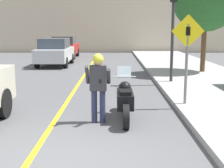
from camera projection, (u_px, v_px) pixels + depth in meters
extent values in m
plane|color=#4C4C4F|center=(62.00, 166.00, 5.20)|extent=(80.00, 80.00, 0.00)
cube|color=yellow|center=(73.00, 93.00, 11.11)|extent=(0.12, 36.00, 0.01)
cube|color=beige|center=(105.00, 12.00, 30.13)|extent=(28.00, 1.20, 7.67)
cylinder|color=black|center=(126.00, 117.00, 7.05)|extent=(0.14, 0.58, 0.58)
cylinder|color=black|center=(124.00, 100.00, 8.65)|extent=(0.14, 0.58, 0.58)
cube|color=black|center=(125.00, 99.00, 7.81)|extent=(0.40, 1.12, 0.36)
sphere|color=black|center=(125.00, 88.00, 7.92)|extent=(0.32, 0.32, 0.32)
cube|color=black|center=(125.00, 92.00, 7.52)|extent=(0.28, 0.48, 0.10)
cylinder|color=silver|center=(124.00, 77.00, 8.28)|extent=(0.62, 0.03, 0.03)
cube|color=silver|center=(124.00, 72.00, 8.33)|extent=(0.36, 0.12, 0.31)
cylinder|color=#282D4C|center=(94.00, 107.00, 7.54)|extent=(0.14, 0.14, 0.79)
cylinder|color=#282D4C|center=(103.00, 107.00, 7.53)|extent=(0.14, 0.14, 0.79)
cube|color=#333338|center=(98.00, 78.00, 7.41)|extent=(0.40, 0.22, 0.61)
cylinder|color=#333338|center=(87.00, 75.00, 7.30)|extent=(0.09, 0.37, 0.47)
cylinder|color=#333338|center=(109.00, 76.00, 7.28)|extent=(0.09, 0.43, 0.43)
sphere|color=tan|center=(98.00, 61.00, 7.34)|extent=(0.22, 0.22, 0.22)
sphere|color=gold|center=(98.00, 59.00, 7.33)|extent=(0.26, 0.26, 0.26)
cube|color=black|center=(100.00, 81.00, 7.14)|extent=(0.06, 0.05, 0.11)
cylinder|color=black|center=(3.00, 103.00, 7.93)|extent=(0.23, 0.76, 0.76)
cylinder|color=slate|center=(186.00, 65.00, 8.67)|extent=(0.08, 0.08, 2.22)
cube|color=yellow|center=(188.00, 31.00, 8.49)|extent=(0.91, 0.02, 0.91)
cube|color=black|center=(188.00, 31.00, 8.48)|extent=(0.12, 0.01, 0.24)
cylinder|color=#2D2D30|center=(173.00, 33.00, 12.28)|extent=(0.12, 0.12, 3.87)
cylinder|color=brown|center=(203.00, 47.00, 15.31)|extent=(0.24, 0.24, 2.42)
cylinder|color=black|center=(47.00, 58.00, 20.58)|extent=(0.22, 0.64, 0.64)
cylinder|color=black|center=(72.00, 58.00, 20.56)|extent=(0.22, 0.64, 0.64)
cylinder|color=black|center=(37.00, 63.00, 18.01)|extent=(0.22, 0.64, 0.64)
cylinder|color=black|center=(66.00, 63.00, 18.00)|extent=(0.22, 0.64, 0.64)
cube|color=silver|center=(55.00, 54.00, 19.22)|extent=(1.80, 4.20, 0.76)
cube|color=#38424C|center=(54.00, 43.00, 18.94)|extent=(1.58, 2.18, 0.60)
cylinder|color=black|center=(58.00, 52.00, 25.87)|extent=(0.22, 0.64, 0.64)
cylinder|color=black|center=(77.00, 52.00, 25.85)|extent=(0.22, 0.64, 0.64)
cylinder|color=black|center=(51.00, 55.00, 23.30)|extent=(0.22, 0.64, 0.64)
cylinder|color=black|center=(73.00, 55.00, 23.29)|extent=(0.22, 0.64, 0.64)
cube|color=#B21E19|center=(65.00, 49.00, 24.51)|extent=(1.80, 4.20, 0.76)
cube|color=#38424C|center=(64.00, 40.00, 24.23)|extent=(1.58, 2.18, 0.60)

